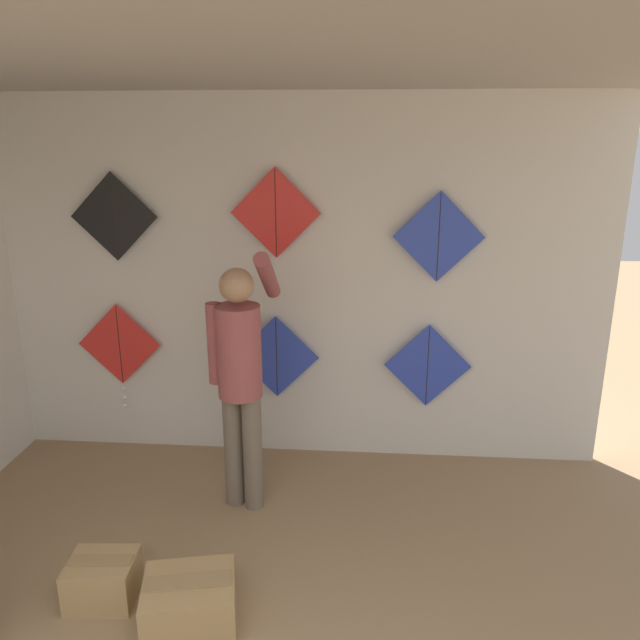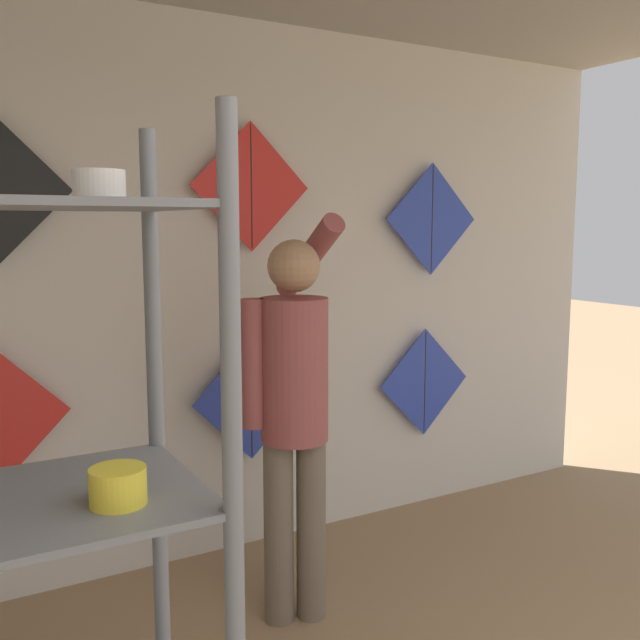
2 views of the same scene
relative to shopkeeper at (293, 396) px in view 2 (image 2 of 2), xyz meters
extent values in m
cube|color=silver|center=(0.14, 0.82, 0.38)|extent=(5.02, 0.06, 2.80)
cylinder|color=slate|center=(-1.02, -1.38, -0.06)|extent=(0.03, 0.03, 1.93)
cylinder|color=yellow|center=(-1.16, -1.64, 0.35)|extent=(0.08, 0.08, 0.06)
cylinder|color=white|center=(-1.17, -1.63, 0.80)|extent=(0.07, 0.07, 0.04)
cylinder|color=#726656|center=(-0.07, 0.01, -0.60)|extent=(0.13, 0.13, 0.83)
cylinder|color=#726656|center=(0.07, -0.03, -0.60)|extent=(0.13, 0.13, 0.83)
cylinder|color=#9E4C4C|center=(0.00, -0.01, 0.12)|extent=(0.29, 0.29, 0.62)
sphere|color=tan|center=(0.00, -0.01, 0.57)|extent=(0.22, 0.22, 0.22)
cylinder|color=#9E4C4C|center=(-0.17, 0.04, 0.15)|extent=(0.10, 0.10, 0.55)
cylinder|color=#9E4C4C|center=(0.17, 0.16, 0.59)|extent=(0.10, 0.51, 0.40)
sphere|color=white|center=(-1.13, 0.72, -0.57)|extent=(0.04, 0.04, 0.04)
sphere|color=white|center=(-1.13, 0.72, -0.64)|extent=(0.04, 0.04, 0.04)
cube|color=blue|center=(0.13, 0.73, -0.18)|extent=(0.66, 0.01, 0.66)
cylinder|color=black|center=(0.13, 0.73, -0.18)|extent=(0.01, 0.01, 0.63)
cube|color=blue|center=(1.30, 0.73, -0.22)|extent=(0.66, 0.01, 0.66)
cylinder|color=black|center=(1.30, 0.73, -0.22)|extent=(0.01, 0.01, 0.63)
cube|color=red|center=(0.15, 0.73, 0.93)|extent=(0.66, 0.01, 0.66)
cylinder|color=black|center=(0.15, 0.73, 0.93)|extent=(0.01, 0.01, 0.63)
cube|color=blue|center=(1.33, 0.73, 0.77)|extent=(0.66, 0.01, 0.66)
cylinder|color=black|center=(1.33, 0.73, 0.77)|extent=(0.01, 0.01, 0.63)
camera|label=1|loc=(0.83, -3.80, 1.49)|focal=35.00mm
camera|label=2|loc=(-1.40, -2.67, 0.74)|focal=40.00mm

